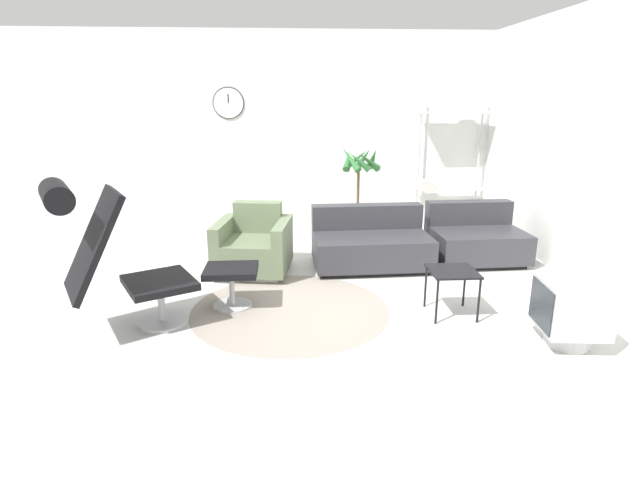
# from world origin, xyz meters

# --- Properties ---
(ground_plane) EXTENTS (12.00, 12.00, 0.00)m
(ground_plane) POSITION_xyz_m (0.00, 0.00, 0.00)
(ground_plane) COLOR silver
(wall_back) EXTENTS (12.00, 0.09, 2.80)m
(wall_back) POSITION_xyz_m (-0.00, 2.90, 1.40)
(wall_back) COLOR silver
(wall_back) RESTS_ON ground_plane
(wall_right) EXTENTS (0.06, 12.00, 2.80)m
(wall_right) POSITION_xyz_m (2.92, 0.00, 1.40)
(wall_right) COLOR silver
(wall_right) RESTS_ON ground_plane
(round_rug) EXTENTS (1.82, 1.82, 0.01)m
(round_rug) POSITION_xyz_m (-0.09, -0.30, 0.00)
(round_rug) COLOR gray
(round_rug) RESTS_ON ground_plane
(lounge_chair) EXTENTS (1.19, 0.99, 1.29)m
(lounge_chair) POSITION_xyz_m (-1.53, -0.68, 0.75)
(lounge_chair) COLOR #BCBCC1
(lounge_chair) RESTS_ON ground_plane
(ottoman) EXTENTS (0.48, 0.41, 0.38)m
(ottoman) POSITION_xyz_m (-0.63, -0.19, 0.29)
(ottoman) COLOR #BCBCC1
(ottoman) RESTS_ON ground_plane
(armchair_red) EXTENTS (0.88, 0.89, 0.74)m
(armchair_red) POSITION_xyz_m (-0.48, 0.78, 0.28)
(armchair_red) COLOR silver
(armchair_red) RESTS_ON ground_plane
(couch_low) EXTENTS (1.34, 0.87, 0.66)m
(couch_low) POSITION_xyz_m (0.84, 0.91, 0.25)
(couch_low) COLOR black
(couch_low) RESTS_ON ground_plane
(couch_second) EXTENTS (1.08, 0.86, 0.66)m
(couch_second) POSITION_xyz_m (2.13, 1.05, 0.25)
(couch_second) COLOR black
(couch_second) RESTS_ON ground_plane
(side_table) EXTENTS (0.41, 0.41, 0.42)m
(side_table) POSITION_xyz_m (1.35, -0.49, 0.37)
(side_table) COLOR black
(side_table) RESTS_ON ground_plane
(crt_television) EXTENTS (0.51, 0.52, 0.53)m
(crt_television) POSITION_xyz_m (2.09, -1.11, 0.29)
(crt_television) COLOR #B7B7B7
(crt_television) RESTS_ON ground_plane
(potted_plant) EXTENTS (0.59, 0.54, 1.26)m
(potted_plant) POSITION_xyz_m (0.88, 2.24, 0.65)
(potted_plant) COLOR #333338
(potted_plant) RESTS_ON ground_plane
(shelf_unit) EXTENTS (0.97, 0.28, 1.95)m
(shelf_unit) POSITION_xyz_m (2.24, 2.66, 1.15)
(shelf_unit) COLOR #BCBCC1
(shelf_unit) RESTS_ON ground_plane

